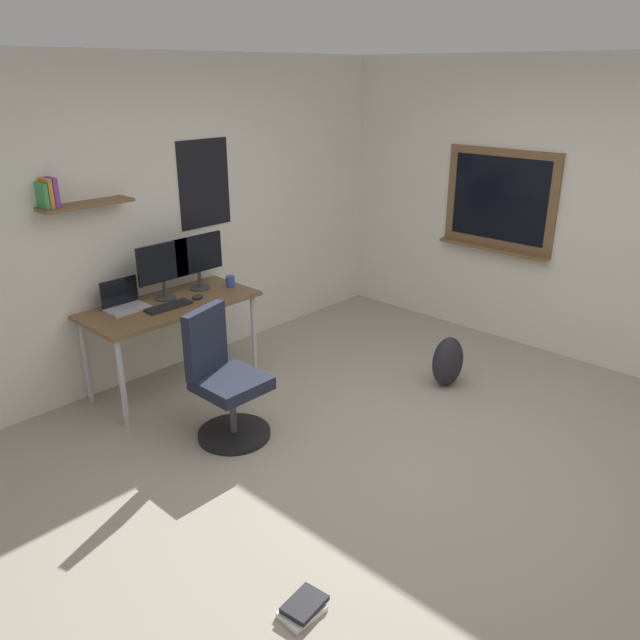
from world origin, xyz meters
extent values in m
plane|color=#9E9384|center=(0.00, 0.00, 0.00)|extent=(5.20, 5.20, 0.00)
cube|color=silver|center=(0.00, 2.45, 1.30)|extent=(5.00, 0.10, 2.60)
cube|color=brown|center=(-0.84, 2.30, 1.55)|extent=(0.68, 0.20, 0.02)
cube|color=black|center=(0.29, 2.39, 1.55)|extent=(0.52, 0.01, 0.74)
cube|color=#3D934C|center=(-1.14, 2.33, 1.65)|extent=(0.03, 0.14, 0.18)
cube|color=orange|center=(-1.10, 2.33, 1.66)|extent=(0.03, 0.14, 0.20)
cube|color=#7A3D99|center=(-1.06, 2.33, 1.66)|extent=(0.04, 0.14, 0.20)
cube|color=silver|center=(2.45, 0.00, 1.30)|extent=(0.10, 5.00, 2.60)
cube|color=brown|center=(2.38, 0.72, 1.35)|extent=(0.04, 1.10, 0.90)
cube|color=black|center=(2.37, 0.72, 1.35)|extent=(0.01, 0.94, 0.76)
cube|color=brown|center=(2.34, 0.72, 0.89)|extent=(0.12, 1.10, 0.03)
cube|color=brown|center=(-0.38, 2.05, 0.71)|extent=(1.38, 0.65, 0.03)
cylinder|color=#B7B7BC|center=(-1.01, 1.78, 0.35)|extent=(0.04, 0.04, 0.70)
cylinder|color=#B7B7BC|center=(0.25, 1.78, 0.35)|extent=(0.04, 0.04, 0.70)
cylinder|color=#B7B7BC|center=(-1.01, 2.31, 0.35)|extent=(0.04, 0.04, 0.70)
cylinder|color=#B7B7BC|center=(0.25, 2.31, 0.35)|extent=(0.04, 0.04, 0.70)
cylinder|color=black|center=(-0.57, 1.08, 0.02)|extent=(0.52, 0.52, 0.04)
cylinder|color=#4C4C51|center=(-0.57, 1.08, 0.21)|extent=(0.05, 0.05, 0.34)
cube|color=#1E2333|center=(-0.57, 1.08, 0.42)|extent=(0.44, 0.44, 0.09)
cube|color=#1E2333|center=(-0.62, 1.27, 0.71)|extent=(0.40, 0.17, 0.48)
cube|color=#ADAFB5|center=(-0.69, 2.16, 0.74)|extent=(0.31, 0.21, 0.02)
cube|color=black|center=(-0.69, 2.26, 0.85)|extent=(0.31, 0.01, 0.21)
cylinder|color=#38383D|center=(-0.35, 2.16, 0.74)|extent=(0.17, 0.17, 0.01)
cylinder|color=#38383D|center=(-0.35, 2.16, 0.81)|extent=(0.03, 0.03, 0.14)
cube|color=black|center=(-0.35, 2.15, 1.04)|extent=(0.46, 0.02, 0.31)
cylinder|color=#38383D|center=(0.00, 2.16, 0.74)|extent=(0.17, 0.17, 0.01)
cylinder|color=#38383D|center=(0.00, 2.16, 0.81)|extent=(0.03, 0.03, 0.14)
cube|color=black|center=(0.00, 2.15, 1.04)|extent=(0.46, 0.02, 0.31)
cube|color=black|center=(-0.45, 1.96, 0.74)|extent=(0.37, 0.13, 0.02)
ellipsoid|color=#262628|center=(-0.17, 1.96, 0.75)|extent=(0.10, 0.06, 0.03)
cylinder|color=#334CA5|center=(0.21, 2.01, 0.78)|extent=(0.08, 0.08, 0.09)
ellipsoid|color=#232328|center=(1.17, 0.41, 0.21)|extent=(0.32, 0.22, 0.42)
cube|color=silver|center=(-1.37, -0.40, 0.02)|extent=(0.22, 0.16, 0.03)
cube|color=black|center=(-1.35, -0.40, 0.05)|extent=(0.23, 0.17, 0.03)
camera|label=1|loc=(-3.00, -2.05, 2.46)|focal=35.39mm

